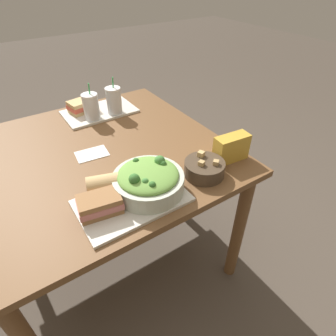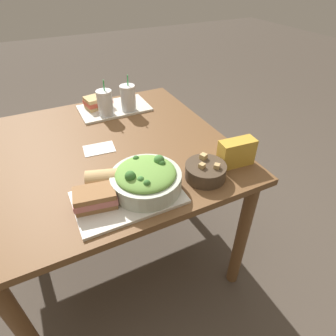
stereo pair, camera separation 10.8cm
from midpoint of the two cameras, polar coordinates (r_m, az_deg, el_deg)
The scene contains 13 objects.
ground_plane at distance 1.83m, azimuth -7.74°, elevation -15.66°, with size 12.00×12.00×0.00m, color #4C4238.
dining_table at distance 1.38m, azimuth -9.94°, elevation 0.77°, with size 1.10×1.07×0.75m.
tray_near at distance 1.03m, azimuth -5.03°, elevation -6.13°, with size 0.39×0.24×0.01m.
tray_far at distance 1.67m, azimuth -9.01°, elevation 11.87°, with size 0.39×0.24×0.01m.
salad_bowl at distance 1.02m, azimuth -1.48°, elevation -2.20°, with size 0.26×0.26×0.11m.
soup_bowl at distance 1.12m, azimuth 10.37°, elevation -0.66°, with size 0.16×0.16×0.08m.
sandwich_near at distance 0.99m, azimuth -11.57°, elevation -6.14°, with size 0.16×0.12×0.06m.
baguette_near at distance 1.05m, azimuth -8.51°, elevation -2.32°, with size 0.19×0.13×0.08m.
sandwich_far at distance 1.67m, azimuth -12.23°, elevation 12.98°, with size 0.16×0.12×0.06m.
drink_cup_dark at distance 1.56m, azimuth -10.67°, elevation 12.67°, with size 0.08×0.08×0.19m.
drink_cup_red at distance 1.59m, azimuth -6.12°, elevation 13.75°, with size 0.08×0.08×0.20m.
chip_bag at distance 1.21m, azimuth 16.24°, elevation 2.93°, with size 0.16×0.08×0.11m.
napkin_folded at distance 1.31m, azimuth -11.55°, elevation 3.76°, with size 0.15×0.11×0.00m.
Camera 2 is at (-0.22, -1.11, 1.46)m, focal length 30.00 mm.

